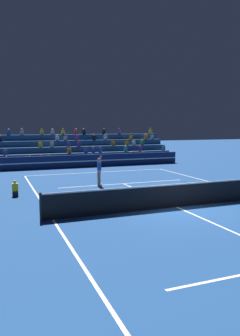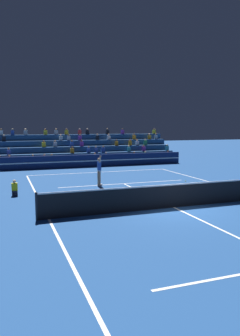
# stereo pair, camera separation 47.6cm
# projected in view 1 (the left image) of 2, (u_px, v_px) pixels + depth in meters

# --- Properties ---
(ground_plane) EXTENTS (120.00, 120.00, 0.00)m
(ground_plane) POSITION_uv_depth(u_px,v_px,m) (177.00, 207.00, 14.63)
(ground_plane) COLOR navy
(court_lines) EXTENTS (11.10, 23.90, 0.01)m
(court_lines) POSITION_uv_depth(u_px,v_px,m) (177.00, 207.00, 14.63)
(court_lines) COLOR white
(court_lines) RESTS_ON ground
(tennis_net) EXTENTS (12.00, 0.10, 1.10)m
(tennis_net) POSITION_uv_depth(u_px,v_px,m) (177.00, 195.00, 14.56)
(tennis_net) COLOR black
(tennis_net) RESTS_ON ground
(sponsor_banner_wall) EXTENTS (18.00, 0.26, 1.10)m
(sponsor_banner_wall) POSITION_uv_depth(u_px,v_px,m) (86.00, 161.00, 28.80)
(sponsor_banner_wall) COLOR navy
(sponsor_banner_wall) RESTS_ON ground
(bleacher_stand) EXTENTS (18.72, 4.75, 3.38)m
(bleacher_stand) POSITION_uv_depth(u_px,v_px,m) (75.00, 152.00, 32.26)
(bleacher_stand) COLOR navy
(bleacher_stand) RESTS_ON ground
(ball_kid_courtside) EXTENTS (0.30, 0.36, 0.84)m
(ball_kid_courtside) POSITION_uv_depth(u_px,v_px,m) (15.00, 190.00, 16.83)
(ball_kid_courtside) COLOR black
(ball_kid_courtside) RESTS_ON ground
(tennis_player) EXTENTS (0.40, 1.35, 2.28)m
(tennis_player) POSITION_uv_depth(u_px,v_px,m) (99.00, 170.00, 19.65)
(tennis_player) COLOR #9E7051
(tennis_player) RESTS_ON ground
(tennis_ball) EXTENTS (0.07, 0.07, 0.07)m
(tennis_ball) POSITION_uv_depth(u_px,v_px,m) (185.00, 181.00, 21.46)
(tennis_ball) COLOR #C6DB33
(tennis_ball) RESTS_ON ground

